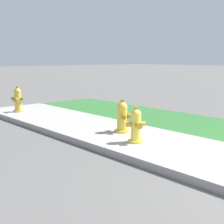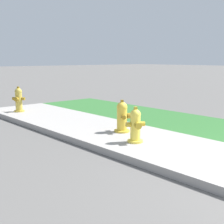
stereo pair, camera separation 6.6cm
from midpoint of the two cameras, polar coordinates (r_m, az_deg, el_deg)
The scene contains 3 objects.
fire_hydrant_mid_block at distance 6.70m, azimuth 2.16°, elevation -0.91°, with size 0.39×0.38×0.71m.
fire_hydrant_at_driveway at distance 9.62m, azimuth -16.51°, elevation 2.15°, with size 0.35×0.35×0.76m.
fire_hydrant_far_end at distance 5.88m, azimuth 4.63°, elevation -2.52°, with size 0.35×0.37×0.69m.
Camera 2 is at (0.86, -4.36, 1.58)m, focal length 50.00 mm.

